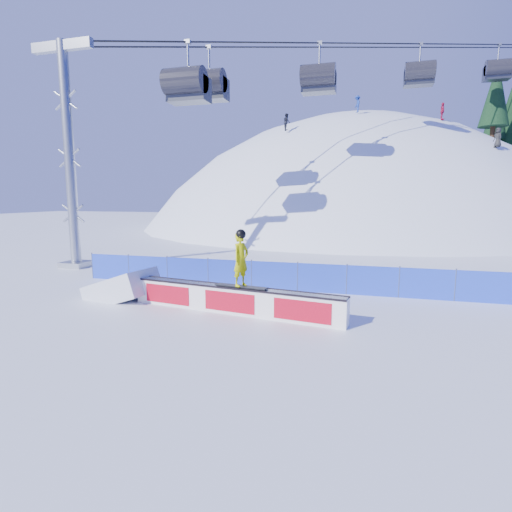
# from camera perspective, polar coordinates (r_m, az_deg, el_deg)

# --- Properties ---
(ground) EXTENTS (160.00, 160.00, 0.00)m
(ground) POSITION_cam_1_polar(r_m,az_deg,el_deg) (12.42, 7.01, -9.98)
(ground) COLOR silver
(ground) RESTS_ON ground
(snow_hill) EXTENTS (64.00, 64.00, 64.00)m
(snow_hill) POSITION_cam_1_polar(r_m,az_deg,el_deg) (58.00, 13.06, -13.96)
(snow_hill) COLOR white
(snow_hill) RESTS_ON ground
(safety_fence) EXTENTS (22.05, 0.05, 1.30)m
(safety_fence) POSITION_cam_1_polar(r_m,az_deg,el_deg) (16.59, 9.36, -3.17)
(safety_fence) COLOR blue
(safety_fence) RESTS_ON ground
(chairlift) EXTENTS (40.80, 41.70, 22.00)m
(chairlift) POSITION_cam_1_polar(r_m,az_deg,el_deg) (41.36, 21.18, 26.22)
(chairlift) COLOR #959AA3
(chairlift) RESTS_ON ground
(rail_box) EXTENTS (7.78, 1.76, 0.94)m
(rail_box) POSITION_cam_1_polar(r_m,az_deg,el_deg) (13.62, -3.34, -6.25)
(rail_box) COLOR white
(rail_box) RESTS_ON ground
(snow_ramp) EXTENTS (2.93, 2.09, 1.69)m
(snow_ramp) POSITION_cam_1_polar(r_m,az_deg,el_deg) (16.52, -18.52, -5.70)
(snow_ramp) COLOR silver
(snow_ramp) RESTS_ON ground
(snowboarder) EXTENTS (1.88, 0.77, 1.93)m
(snowboarder) POSITION_cam_1_polar(r_m,az_deg,el_deg) (13.19, -2.17, -0.40)
(snowboarder) COLOR black
(snowboarder) RESTS_ON rail_box
(distant_skiers) EXTENTS (19.58, 5.29, 6.01)m
(distant_skiers) POSITION_cam_1_polar(r_m,az_deg,el_deg) (43.04, 17.68, 18.45)
(distant_skiers) COLOR black
(distant_skiers) RESTS_ON ground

